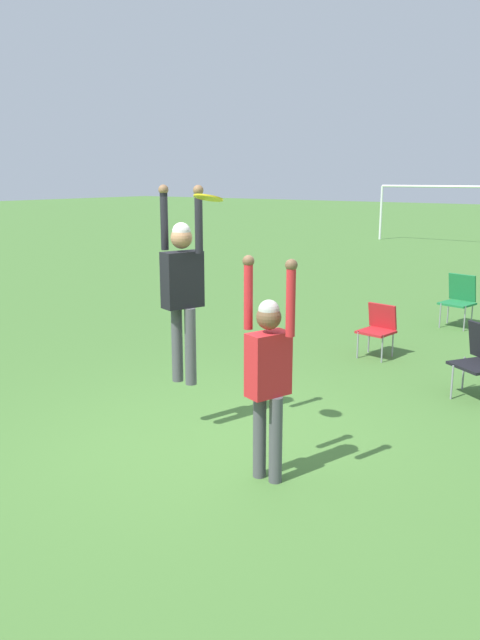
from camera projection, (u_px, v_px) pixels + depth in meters
ground_plane at (209, 440)px, 6.55m from camera, size 120.00×120.00×0.00m
person_jumping at (182, 281)px, 6.50m from camera, size 0.57×0.46×2.10m
person_defending at (268, 366)px, 5.47m from camera, size 0.54×0.43×2.04m
frisbee at (208, 198)px, 5.72m from camera, size 0.28×0.27×0.08m
camping_chair_1 at (459, 297)px, 11.42m from camera, size 0.61×0.65×0.95m
camping_chair_2 at (379, 326)px, 9.51m from camera, size 0.52×0.56×0.80m
soccer_goal at (464, 198)px, 25.00m from camera, size 7.10×0.10×2.35m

